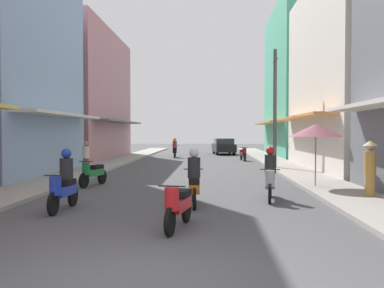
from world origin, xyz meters
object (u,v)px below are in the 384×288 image
object	(u,v)px
motorbike_green	(93,173)
motorbike_silver	(270,176)
motorbike_maroon	(243,154)
pedestrian_midway	(86,157)
motorbike_red	(178,205)
utility_pole	(275,108)
vendor_umbrella	(316,130)
parked_car	(224,146)
motorbike_blue	(64,183)
motorbike_orange	(194,180)
motorbike_black	(175,149)
pedestrian_crossing	(370,166)

from	to	relation	value
motorbike_green	motorbike_silver	distance (m)	6.72
motorbike_maroon	pedestrian_midway	bearing A→B (deg)	-134.47
motorbike_red	utility_pole	world-z (taller)	utility_pole
motorbike_maroon	vendor_umbrella	world-z (taller)	vendor_umbrella
parked_car	pedestrian_midway	world-z (taller)	pedestrian_midway
motorbike_blue	vendor_umbrella	size ratio (longest dim) A/B	0.79
motorbike_maroon	utility_pole	size ratio (longest dim) A/B	0.28
motorbike_orange	pedestrian_midway	size ratio (longest dim) A/B	1.16
motorbike_orange	parked_car	size ratio (longest dim) A/B	0.43
motorbike_red	motorbike_blue	xyz separation A→B (m)	(-3.08, 1.88, 0.20)
motorbike_black	parked_car	xyz separation A→B (m)	(4.01, 4.94, 0.04)
motorbike_blue	motorbike_red	bearing A→B (deg)	-31.39
pedestrian_midway	utility_pole	world-z (taller)	utility_pole
motorbike_black	motorbike_green	distance (m)	17.18
pedestrian_crossing	vendor_umbrella	xyz separation A→B (m)	(-1.03, 2.17, 1.07)
parked_car	pedestrian_crossing	size ratio (longest dim) A/B	2.42
motorbike_red	pedestrian_midway	bearing A→B (deg)	115.63
parked_car	motorbike_blue	bearing A→B (deg)	-100.40
motorbike_black	motorbike_red	distance (m)	23.71
pedestrian_midway	motorbike_maroon	bearing A→B (deg)	45.53
parked_car	pedestrian_midway	size ratio (longest dim) A/B	2.73
motorbike_green	motorbike_blue	size ratio (longest dim) A/B	0.98
motorbike_maroon	motorbike_orange	distance (m)	17.69
utility_pole	motorbike_green	bearing A→B (deg)	-137.17
motorbike_silver	motorbike_orange	distance (m)	2.44
vendor_umbrella	utility_pole	size ratio (longest dim) A/B	0.36
motorbike_black	utility_pole	world-z (taller)	utility_pole
motorbike_maroon	motorbike_silver	xyz separation A→B (m)	(-0.50, -16.45, 0.20)
motorbike_red	motorbike_silver	distance (m)	4.47
motorbike_orange	utility_pole	size ratio (longest dim) A/B	0.28
parked_car	pedestrian_crossing	xyz separation A→B (m)	(3.55, -24.66, 0.25)
motorbike_red	utility_pole	size ratio (longest dim) A/B	0.28
motorbike_green	utility_pole	world-z (taller)	utility_pole
motorbike_orange	vendor_umbrella	distance (m)	5.48
motorbike_black	motorbike_silver	bearing A→B (deg)	-76.92
motorbike_blue	motorbike_black	bearing A→B (deg)	87.66
motorbike_blue	motorbike_silver	bearing A→B (deg)	18.76
motorbike_red	motorbike_green	world-z (taller)	same
motorbike_silver	motorbike_blue	world-z (taller)	same
motorbike_orange	motorbike_black	bearing A→B (deg)	96.56
motorbike_black	pedestrian_crossing	world-z (taller)	pedestrian_crossing
motorbike_red	motorbike_green	bearing A→B (deg)	119.71
motorbike_green	motorbike_orange	size ratio (longest dim) A/B	0.98
motorbike_red	motorbike_green	xyz separation A→B (m)	(-3.71, 6.50, 0.00)
pedestrian_midway	motorbike_orange	bearing A→B (deg)	-56.95
motorbike_silver	motorbike_orange	xyz separation A→B (m)	(-2.21, -1.03, 0.00)
motorbike_black	vendor_umbrella	xyz separation A→B (m)	(6.52, -17.55, 1.36)
motorbike_green	pedestrian_crossing	size ratio (longest dim) A/B	1.01
motorbike_maroon	parked_car	world-z (taller)	parked_car
motorbike_red	motorbike_orange	distance (m)	2.73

